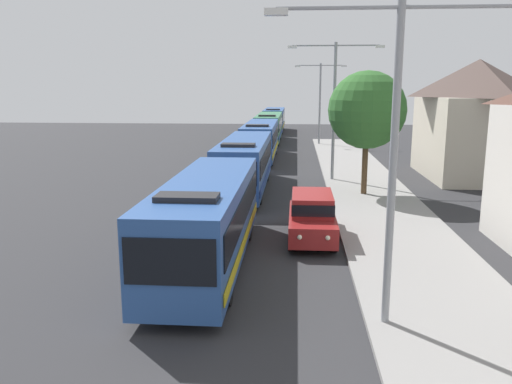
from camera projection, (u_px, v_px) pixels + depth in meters
name	position (u px, v px, depth m)	size (l,w,h in m)	color
bus_lead	(208.00, 218.00, 18.02)	(2.58, 11.03, 3.21)	#284C8C
bus_second_in_line	(245.00, 163.00, 30.86)	(2.58, 11.74, 3.21)	#284C8C
bus_middle	(261.00, 139.00, 44.04)	(2.58, 12.15, 3.21)	#284C8C
bus_fourth_in_line	(269.00, 127.00, 57.16)	(2.58, 12.33, 3.21)	#33724C
bus_rear	(274.00, 119.00, 70.20)	(2.58, 11.27, 3.21)	#284C8C
white_suv	(312.00, 215.00, 21.17)	(1.86, 4.89, 1.90)	maroon
streetlamp_near	(395.00, 131.00, 12.63)	(6.37, 0.28, 8.02)	gray
streetlamp_mid	(334.00, 97.00, 33.19)	(6.01, 0.28, 8.69)	gray
streetlamp_far	(320.00, 95.00, 53.89)	(5.28, 0.28, 8.23)	gray
roadside_tree	(367.00, 110.00, 28.69)	(4.30, 4.30, 6.85)	#4C3823
house_distant_gabled	(475.00, 118.00, 34.89)	(6.51, 9.51, 7.88)	#BCB29E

